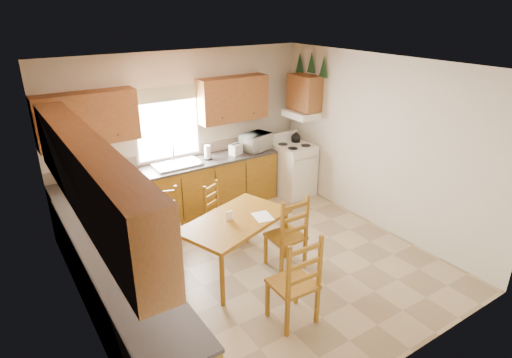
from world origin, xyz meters
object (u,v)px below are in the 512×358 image
microwave (256,142)px  chair_far_right (219,211)px  chair_near_left (293,278)px  chair_near_right (286,231)px  chair_far_left (166,224)px  dining_table (236,245)px  stove (293,170)px

microwave → chair_far_right: (-1.29, -0.91, -0.64)m
chair_near_left → chair_near_right: size_ratio=1.04×
chair_near_left → chair_far_left: bearing=-70.4°
microwave → dining_table: 2.51m
dining_table → chair_near_right: 0.70m
microwave → chair_far_left: bearing=-171.4°
dining_table → chair_far_left: bearing=107.2°
chair_far_right → microwave: bearing=10.6°
stove → chair_near_right: size_ratio=0.88×
chair_near_right → chair_far_right: bearing=-73.3°
dining_table → chair_near_right: (0.61, -0.29, 0.15)m
stove → dining_table: (-2.22, -1.57, -0.09)m
dining_table → stove: bearing=16.6°
chair_near_right → chair_far_right: 1.28m
chair_far_left → chair_near_right: bearing=-22.7°
chair_far_right → chair_near_left: bearing=-121.1°
chair_near_left → chair_far_left: chair_near_left is taller
microwave → stove: bearing=-38.4°
stove → microwave: 0.93m
microwave → chair_far_right: bearing=-160.5°
chair_near_right → chair_near_left: bearing=57.8°
dining_table → chair_far_left: chair_far_left is taller
microwave → chair_far_left: 2.46m
dining_table → chair_near_left: bearing=-107.6°
chair_far_right → chair_near_right: bearing=-98.9°
chair_near_left → chair_far_right: bearing=-94.5°
chair_far_right → stove: bearing=-6.7°
dining_table → chair_near_right: size_ratio=1.34×
microwave → dining_table: (-1.56, -1.85, -0.68)m
microwave → dining_table: size_ratio=0.34×
microwave → dining_table: microwave is taller
stove → chair_near_left: (-2.19, -2.76, 0.09)m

